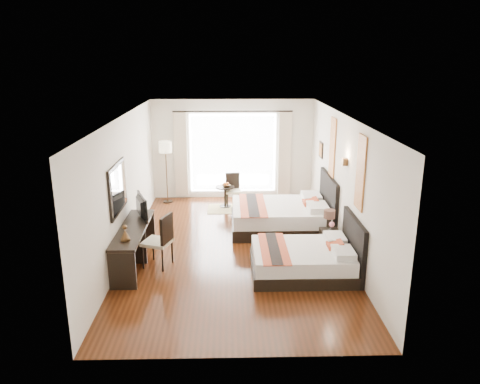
{
  "coord_description": "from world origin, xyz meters",
  "views": [
    {
      "loc": [
        -0.13,
        -9.23,
        3.97
      ],
      "look_at": [
        0.11,
        0.28,
        1.17
      ],
      "focal_mm": 35.0,
      "sensor_mm": 36.0,
      "label": 1
    }
  ],
  "objects_px": {
    "bed_near": "(307,259)",
    "console_desk": "(134,246)",
    "table_lamp": "(329,215)",
    "desk_chair": "(159,250)",
    "window_chair": "(233,196)",
    "television": "(138,207)",
    "side_table": "(225,197)",
    "nightstand": "(330,241)",
    "bed_far": "(283,216)",
    "vase": "(332,228)",
    "fruit_bowl": "(226,186)",
    "floor_lamp": "(166,151)"
  },
  "relations": [
    {
      "from": "nightstand",
      "to": "window_chair",
      "type": "xyz_separation_m",
      "value": [
        -1.99,
        3.15,
        0.04
      ]
    },
    {
      "from": "desk_chair",
      "to": "fruit_bowl",
      "type": "distance_m",
      "value": 3.86
    },
    {
      "from": "console_desk",
      "to": "nightstand",
      "type": "bearing_deg",
      "value": 7.34
    },
    {
      "from": "desk_chair",
      "to": "fruit_bowl",
      "type": "bearing_deg",
      "value": -90.42
    },
    {
      "from": "console_desk",
      "to": "desk_chair",
      "type": "relative_size",
      "value": 2.07
    },
    {
      "from": "window_chair",
      "to": "bed_near",
      "type": "bearing_deg",
      "value": 12.25
    },
    {
      "from": "bed_near",
      "to": "console_desk",
      "type": "relative_size",
      "value": 0.88
    },
    {
      "from": "bed_far",
      "to": "desk_chair",
      "type": "bearing_deg",
      "value": -143.82
    },
    {
      "from": "vase",
      "to": "television",
      "type": "relative_size",
      "value": 0.17
    },
    {
      "from": "bed_far",
      "to": "table_lamp",
      "type": "relative_size",
      "value": 6.19
    },
    {
      "from": "console_desk",
      "to": "window_chair",
      "type": "xyz_separation_m",
      "value": [
        1.99,
        3.67,
        -0.11
      ]
    },
    {
      "from": "console_desk",
      "to": "television",
      "type": "relative_size",
      "value": 2.66
    },
    {
      "from": "bed_near",
      "to": "window_chair",
      "type": "height_order",
      "value": "bed_near"
    },
    {
      "from": "television",
      "to": "side_table",
      "type": "relative_size",
      "value": 1.45
    },
    {
      "from": "bed_near",
      "to": "vase",
      "type": "distance_m",
      "value": 1.12
    },
    {
      "from": "vase",
      "to": "bed_near",
      "type": "bearing_deg",
      "value": -126.55
    },
    {
      "from": "side_table",
      "to": "window_chair",
      "type": "bearing_deg",
      "value": 30.45
    },
    {
      "from": "bed_far",
      "to": "floor_lamp",
      "type": "height_order",
      "value": "floor_lamp"
    },
    {
      "from": "bed_near",
      "to": "desk_chair",
      "type": "distance_m",
      "value": 2.85
    },
    {
      "from": "bed_near",
      "to": "vase",
      "type": "xyz_separation_m",
      "value": [
        0.64,
        0.87,
        0.29
      ]
    },
    {
      "from": "console_desk",
      "to": "television",
      "type": "distance_m",
      "value": 0.83
    },
    {
      "from": "window_chair",
      "to": "bed_far",
      "type": "bearing_deg",
      "value": 26.77
    },
    {
      "from": "console_desk",
      "to": "side_table",
      "type": "xyz_separation_m",
      "value": [
        1.77,
        3.54,
        -0.09
      ]
    },
    {
      "from": "table_lamp",
      "to": "bed_near",
      "type": "bearing_deg",
      "value": -119.69
    },
    {
      "from": "bed_far",
      "to": "window_chair",
      "type": "bearing_deg",
      "value": 122.28
    },
    {
      "from": "floor_lamp",
      "to": "fruit_bowl",
      "type": "bearing_deg",
      "value": -16.43
    },
    {
      "from": "nightstand",
      "to": "vase",
      "type": "xyz_separation_m",
      "value": [
        -0.01,
        -0.15,
        0.34
      ]
    },
    {
      "from": "bed_near",
      "to": "table_lamp",
      "type": "relative_size",
      "value": 5.23
    },
    {
      "from": "television",
      "to": "side_table",
      "type": "bearing_deg",
      "value": -51.28
    },
    {
      "from": "nightstand",
      "to": "floor_lamp",
      "type": "height_order",
      "value": "floor_lamp"
    },
    {
      "from": "nightstand",
      "to": "window_chair",
      "type": "distance_m",
      "value": 3.73
    },
    {
      "from": "nightstand",
      "to": "television",
      "type": "bearing_deg",
      "value": 179.45
    },
    {
      "from": "window_chair",
      "to": "side_table",
      "type": "bearing_deg",
      "value": -65.05
    },
    {
      "from": "console_desk",
      "to": "desk_chair",
      "type": "bearing_deg",
      "value": -13.21
    },
    {
      "from": "bed_near",
      "to": "desk_chair",
      "type": "height_order",
      "value": "bed_near"
    },
    {
      "from": "bed_far",
      "to": "table_lamp",
      "type": "bearing_deg",
      "value": -56.15
    },
    {
      "from": "vase",
      "to": "window_chair",
      "type": "height_order",
      "value": "window_chair"
    },
    {
      "from": "bed_far",
      "to": "floor_lamp",
      "type": "xyz_separation_m",
      "value": [
        -2.99,
        2.16,
        1.13
      ]
    },
    {
      "from": "desk_chair",
      "to": "table_lamp",
      "type": "bearing_deg",
      "value": -148.7
    },
    {
      "from": "console_desk",
      "to": "floor_lamp",
      "type": "bearing_deg",
      "value": 87.7
    },
    {
      "from": "console_desk",
      "to": "bed_far",
      "type": "bearing_deg",
      "value": 30.09
    },
    {
      "from": "vase",
      "to": "side_table",
      "type": "distance_m",
      "value": 3.87
    },
    {
      "from": "side_table",
      "to": "fruit_bowl",
      "type": "distance_m",
      "value": 0.32
    },
    {
      "from": "desk_chair",
      "to": "window_chair",
      "type": "relative_size",
      "value": 1.2
    },
    {
      "from": "desk_chair",
      "to": "bed_far",
      "type": "bearing_deg",
      "value": -124.48
    },
    {
      "from": "bed_far",
      "to": "side_table",
      "type": "distance_m",
      "value": 2.2
    },
    {
      "from": "television",
      "to": "bed_near",
      "type": "bearing_deg",
      "value": -128.59
    },
    {
      "from": "vase",
      "to": "bed_far",
      "type": "bearing_deg",
      "value": 119.15
    },
    {
      "from": "bed_near",
      "to": "window_chair",
      "type": "bearing_deg",
      "value": 107.76
    },
    {
      "from": "floor_lamp",
      "to": "side_table",
      "type": "xyz_separation_m",
      "value": [
        1.61,
        -0.45,
        -1.17
      ]
    }
  ]
}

